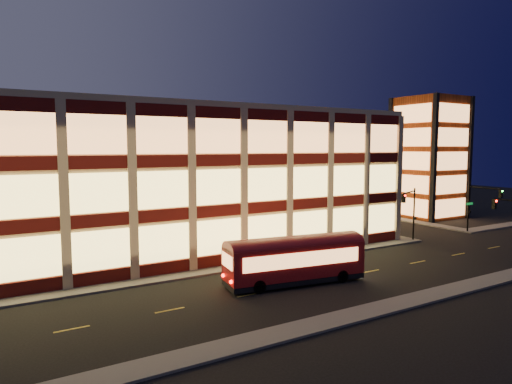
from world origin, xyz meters
TOP-DOWN VIEW (x-y plane):
  - ground at (0.00, 0.00)m, footprint 200.00×200.00m
  - sidewalk_office_south at (-3.00, 1.00)m, footprint 54.00×2.00m
  - sidewalk_office_east at (23.00, 17.00)m, footprint 2.00×30.00m
  - sidewalk_tower_south at (40.00, 1.00)m, footprint 14.00×2.00m
  - sidewalk_tower_west at (34.00, 17.00)m, footprint 2.00×30.00m
  - sidewalk_near at (0.00, -13.00)m, footprint 100.00×2.00m
  - office_building at (-2.91, 16.91)m, footprint 50.45×30.45m
  - stair_tower at (39.95, 11.95)m, footprint 8.60×8.60m
  - traffic_signal_far at (22.21, 0.24)m, footprint 3.79×1.87m
  - traffic_signal_right at (33.50, -0.62)m, footprint 1.20×4.37m
  - trolley_bus at (2.45, -5.39)m, footprint 11.32×4.37m

SIDE VIEW (x-z plane):
  - ground at x=0.00m, z-range 0.00..0.00m
  - sidewalk_office_south at x=-3.00m, z-range 0.00..0.15m
  - sidewalk_office_east at x=23.00m, z-range 0.00..0.15m
  - sidewalk_tower_south at x=40.00m, z-range 0.00..0.15m
  - sidewalk_tower_west at x=34.00m, z-range 0.00..0.15m
  - sidewalk_near at x=0.00m, z-range 0.00..0.15m
  - trolley_bus at x=2.45m, z-range 0.20..3.94m
  - traffic_signal_right at x=33.50m, z-range 1.10..7.10m
  - traffic_signal_far at x=22.21m, z-range 1.11..7.11m
  - office_building at x=-2.91m, z-range 0.00..14.50m
  - stair_tower at x=39.95m, z-range -0.01..17.99m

